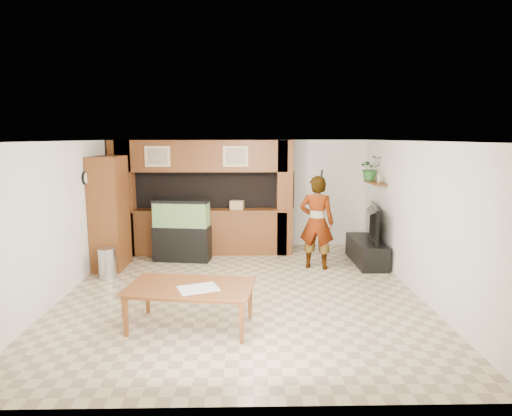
{
  "coord_description": "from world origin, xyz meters",
  "views": [
    {
      "loc": [
        0.11,
        -7.14,
        2.66
      ],
      "look_at": [
        0.26,
        0.6,
        1.38
      ],
      "focal_mm": 30.0,
      "sensor_mm": 36.0,
      "label": 1
    }
  ],
  "objects_px": {
    "aquarium": "(182,231)",
    "dining_table": "(190,307)",
    "pantry_cabinet": "(110,213)",
    "person": "(317,222)",
    "television": "(368,223)"
  },
  "relations": [
    {
      "from": "aquarium",
      "to": "dining_table",
      "type": "xyz_separation_m",
      "value": [
        0.62,
        -3.4,
        -0.35
      ]
    },
    {
      "from": "person",
      "to": "pantry_cabinet",
      "type": "bearing_deg",
      "value": 14.71
    },
    {
      "from": "pantry_cabinet",
      "to": "television",
      "type": "bearing_deg",
      "value": 2.14
    },
    {
      "from": "person",
      "to": "dining_table",
      "type": "height_order",
      "value": "person"
    },
    {
      "from": "dining_table",
      "to": "aquarium",
      "type": "bearing_deg",
      "value": 108.34
    },
    {
      "from": "aquarium",
      "to": "person",
      "type": "xyz_separation_m",
      "value": [
        2.83,
        -0.61,
        0.3
      ]
    },
    {
      "from": "pantry_cabinet",
      "to": "aquarium",
      "type": "xyz_separation_m",
      "value": [
        1.38,
        0.47,
        -0.49
      ]
    },
    {
      "from": "dining_table",
      "to": "television",
      "type": "bearing_deg",
      "value": 51.03
    },
    {
      "from": "aquarium",
      "to": "dining_table",
      "type": "relative_size",
      "value": 0.77
    },
    {
      "from": "dining_table",
      "to": "person",
      "type": "bearing_deg",
      "value": 59.56
    },
    {
      "from": "television",
      "to": "dining_table",
      "type": "bearing_deg",
      "value": 143.6
    },
    {
      "from": "pantry_cabinet",
      "to": "television",
      "type": "xyz_separation_m",
      "value": [
        5.35,
        0.2,
        -0.27
      ]
    },
    {
      "from": "pantry_cabinet",
      "to": "aquarium",
      "type": "bearing_deg",
      "value": 18.87
    },
    {
      "from": "pantry_cabinet",
      "to": "dining_table",
      "type": "bearing_deg",
      "value": -55.63
    },
    {
      "from": "television",
      "to": "person",
      "type": "xyz_separation_m",
      "value": [
        -1.14,
        -0.34,
        0.08
      ]
    }
  ]
}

